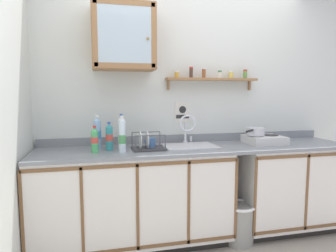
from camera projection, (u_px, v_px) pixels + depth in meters
floor at (207, 250)px, 2.72m from camera, size 6.10×6.10×0.00m
back_wall at (189, 107)px, 3.14m from camera, size 3.70×0.07×2.56m
lower_cabinet_run at (133, 199)px, 2.77m from camera, size 1.80×0.63×0.89m
lower_cabinet_run_right at (286, 186)px, 3.14m from camera, size 1.12×0.63×0.89m
countertop at (199, 148)px, 2.86m from camera, size 3.06×0.65×0.03m
backsplash at (190, 138)px, 3.15m from camera, size 3.06×0.02×0.08m
sink at (189, 148)px, 2.88m from camera, size 0.50×0.41×0.43m
hot_plate_stove at (264, 140)px, 3.04m from camera, size 0.37×0.32×0.08m
saucepan at (255, 131)px, 3.03m from camera, size 0.29×0.26×0.08m
bottle_detergent_teal_0 at (109, 137)px, 2.67m from camera, size 0.07×0.07×0.26m
bottle_water_blue_1 at (97, 133)px, 2.74m from camera, size 0.07×0.07×0.31m
bottle_soda_green_2 at (95, 140)px, 2.56m from camera, size 0.06×0.06×0.24m
bottle_water_clear_3 at (122, 136)px, 2.57m from camera, size 0.06×0.06×0.32m
bottle_opaque_white_4 at (122, 132)px, 2.76m from camera, size 0.07×0.07×0.32m
dish_rack at (147, 145)px, 2.72m from camera, size 0.29×0.26×0.17m
mug at (151, 143)px, 2.78m from camera, size 0.10×0.12×0.10m
wall_cabinet at (123, 37)px, 2.74m from camera, size 0.57×0.33×0.60m
spice_shelf at (212, 78)px, 3.07m from camera, size 0.97×0.14×0.23m
warning_sign at (182, 112)px, 3.10m from camera, size 0.16×0.01×0.21m
trash_bin at (239, 223)px, 2.82m from camera, size 0.31×0.31×0.39m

